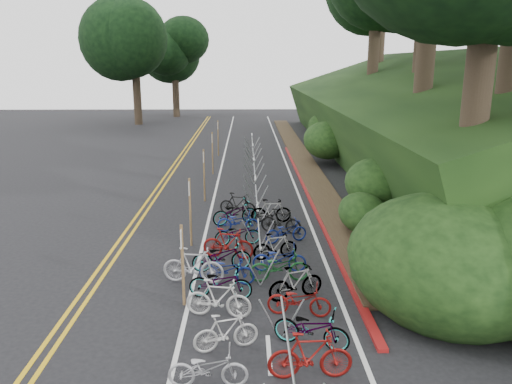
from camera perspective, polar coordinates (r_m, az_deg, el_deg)
ground at (r=13.84m, az=-12.18°, el=-13.34°), size 120.00×120.00×0.00m
road_markings at (r=23.08m, az=-5.97°, el=-1.63°), size 7.47×80.00×0.01m
red_curb at (r=25.01m, az=6.04°, el=-0.25°), size 0.25×28.00×0.10m
embankment at (r=32.93m, az=17.38°, el=7.20°), size 14.30×48.14×9.11m
bike_rack_front at (r=10.68m, az=3.53°, el=-17.06°), size 1.09×3.37×1.06m
bike_racks_rest at (r=25.60m, az=-0.19°, el=2.03°), size 1.14×23.00×1.17m
signpost_near at (r=13.53m, az=-8.40°, el=-7.66°), size 0.08×0.40×2.29m
signposts_rest at (r=26.54m, az=-5.43°, el=3.68°), size 0.08×18.40×2.50m
bike_front at (r=15.09m, az=-7.18°, el=-8.33°), size 0.82×1.93×1.12m
bike_valet at (r=15.74m, az=-0.15°, el=-7.55°), size 3.36×13.47×1.07m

